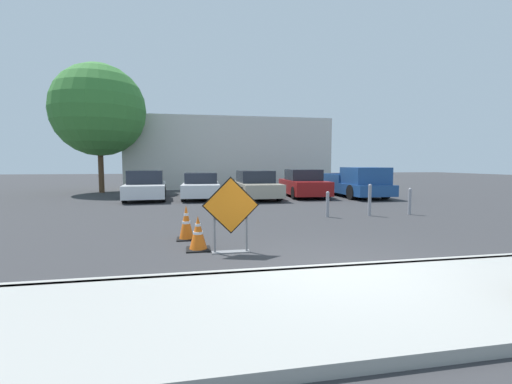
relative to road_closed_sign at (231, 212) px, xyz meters
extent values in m
plane|color=#333335|center=(1.62, 8.39, -0.84)|extent=(96.00, 96.00, 0.00)
cube|color=#999993|center=(1.62, -2.91, -0.77)|extent=(22.29, 2.59, 0.14)
cube|color=#999993|center=(1.62, -1.61, -0.77)|extent=(22.29, 0.20, 0.14)
cube|color=black|center=(0.00, 0.00, 0.13)|extent=(1.15, 0.02, 1.15)
cube|color=orange|center=(0.00, -0.02, 0.13)|extent=(1.08, 0.02, 1.08)
cube|color=slate|center=(0.00, 0.04, -0.83)|extent=(0.77, 0.20, 0.02)
cube|color=slate|center=(-0.32, 0.04, -0.36)|extent=(0.04, 0.04, 0.97)
cube|color=slate|center=(0.32, 0.04, -0.36)|extent=(0.04, 0.04, 0.97)
cube|color=black|center=(-0.65, 0.37, -0.83)|extent=(0.49, 0.49, 0.03)
cone|color=orange|center=(-0.65, 0.37, -0.47)|extent=(0.37, 0.37, 0.69)
cylinder|color=white|center=(-0.65, 0.37, -0.32)|extent=(0.11, 0.11, 0.06)
cylinder|color=white|center=(-0.65, 0.37, -0.48)|extent=(0.20, 0.20, 0.06)
cube|color=black|center=(-0.90, 1.42, -0.83)|extent=(0.45, 0.45, 0.03)
cone|color=orange|center=(-0.90, 1.42, -0.42)|extent=(0.34, 0.34, 0.79)
cylinder|color=white|center=(-0.90, 1.42, -0.24)|extent=(0.11, 0.11, 0.07)
cylinder|color=white|center=(-0.90, 1.42, -0.43)|extent=(0.19, 0.19, 0.07)
cube|color=silver|center=(-3.02, 11.08, -0.35)|extent=(2.15, 4.47, 0.61)
cube|color=#1E232D|center=(-3.02, 11.19, 0.29)|extent=(1.78, 2.11, 0.66)
cylinder|color=black|center=(-2.07, 9.79, -0.50)|extent=(0.24, 0.71, 0.69)
cylinder|color=black|center=(-3.79, 9.68, -0.50)|extent=(0.24, 0.71, 0.69)
cylinder|color=black|center=(-2.24, 12.48, -0.50)|extent=(0.24, 0.71, 0.69)
cylinder|color=black|center=(-3.97, 12.37, -0.50)|extent=(0.24, 0.71, 0.69)
cube|color=silver|center=(-0.26, 11.06, -0.34)|extent=(2.00, 4.33, 0.61)
cube|color=#1E232D|center=(-0.26, 11.16, 0.22)|extent=(1.67, 2.03, 0.53)
cylinder|color=black|center=(0.50, 9.70, -0.49)|extent=(0.23, 0.72, 0.71)
cylinder|color=black|center=(-1.15, 9.78, -0.49)|extent=(0.23, 0.72, 0.71)
cylinder|color=black|center=(0.63, 12.33, -0.49)|extent=(0.23, 0.72, 0.71)
cylinder|color=black|center=(-1.03, 12.41, -0.49)|extent=(0.23, 0.72, 0.71)
cube|color=#A39984|center=(2.49, 10.53, -0.33)|extent=(2.00, 4.60, 0.63)
cube|color=#1E232D|center=(2.49, 10.65, 0.29)|extent=(1.71, 2.14, 0.61)
cylinder|color=black|center=(3.39, 9.15, -0.49)|extent=(0.22, 0.71, 0.71)
cylinder|color=black|center=(1.66, 9.10, -0.49)|extent=(0.22, 0.71, 0.71)
cylinder|color=black|center=(3.32, 11.97, -0.49)|extent=(0.22, 0.71, 0.71)
cylinder|color=black|center=(1.59, 11.92, -0.49)|extent=(0.22, 0.71, 0.71)
cube|color=maroon|center=(5.24, 11.00, -0.31)|extent=(2.06, 4.30, 0.71)
cube|color=#1E232D|center=(5.25, 11.10, 0.34)|extent=(1.73, 2.01, 0.59)
cylinder|color=black|center=(6.04, 9.65, -0.52)|extent=(0.23, 0.66, 0.65)
cylinder|color=black|center=(4.32, 9.73, -0.52)|extent=(0.23, 0.66, 0.65)
cylinder|color=black|center=(6.16, 12.27, -0.52)|extent=(0.23, 0.66, 0.65)
cylinder|color=black|center=(4.44, 12.35, -0.52)|extent=(0.23, 0.66, 0.65)
cube|color=navy|center=(8.00, 10.58, -0.36)|extent=(2.02, 5.22, 0.55)
cube|color=navy|center=(7.99, 9.40, 0.34)|extent=(1.85, 2.09, 0.85)
cube|color=navy|center=(8.00, 12.82, 0.14)|extent=(1.90, 0.11, 0.45)
cube|color=navy|center=(8.95, 11.61, 0.14)|extent=(0.11, 2.50, 0.45)
cube|color=navy|center=(7.05, 11.62, 0.14)|extent=(0.11, 2.50, 0.45)
cylinder|color=black|center=(8.91, 9.01, -0.47)|extent=(0.24, 0.75, 0.75)
cylinder|color=black|center=(7.07, 9.02, -0.47)|extent=(0.24, 0.75, 0.75)
cylinder|color=black|center=(8.92, 12.14, -0.47)|extent=(0.24, 0.75, 0.75)
cylinder|color=black|center=(7.08, 12.14, -0.47)|extent=(0.24, 0.75, 0.75)
cylinder|color=gray|center=(3.72, 4.01, -0.44)|extent=(0.11, 0.11, 0.82)
sphere|color=gray|center=(3.72, 4.01, -0.03)|extent=(0.12, 0.12, 0.12)
cylinder|color=gray|center=(5.26, 4.01, -0.32)|extent=(0.11, 0.11, 1.04)
sphere|color=gray|center=(5.26, 4.01, 0.20)|extent=(0.12, 0.12, 0.12)
cylinder|color=gray|center=(6.79, 4.01, -0.40)|extent=(0.11, 0.11, 0.88)
sphere|color=gray|center=(6.79, 4.01, 0.04)|extent=(0.12, 0.12, 0.12)
cube|color=beige|center=(2.09, 19.54, 1.70)|extent=(14.61, 5.00, 5.10)
cylinder|color=#513823|center=(-6.24, 15.84, 0.64)|extent=(0.32, 0.32, 2.96)
sphere|color=#387A33|center=(-6.24, 15.84, 4.20)|extent=(5.56, 5.56, 5.56)
camera|label=1|loc=(-0.77, -6.75, 0.96)|focal=24.00mm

